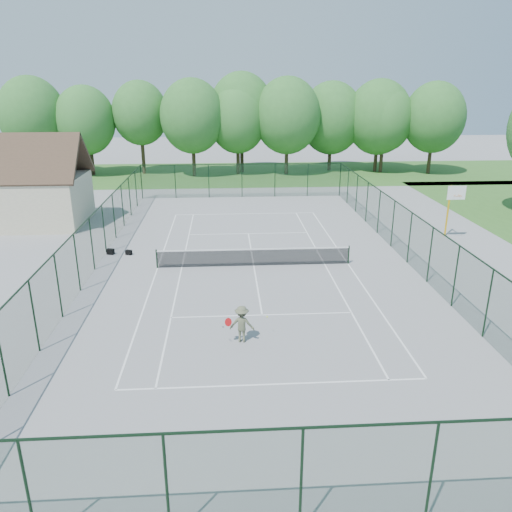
{
  "coord_description": "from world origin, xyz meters",
  "views": [
    {
      "loc": [
        -1.58,
        -26.8,
        10.06
      ],
      "look_at": [
        0.0,
        -2.0,
        1.3
      ],
      "focal_mm": 35.0,
      "sensor_mm": 36.0,
      "label": 1
    }
  ],
  "objects_px": {
    "basketball_goal": "(453,201)",
    "sports_bag_a": "(110,252)",
    "tennis_net": "(254,256)",
    "tennis_player": "(242,324)"
  },
  "relations": [
    {
      "from": "basketball_goal",
      "to": "tennis_player",
      "type": "xyz_separation_m",
      "value": [
        -14.41,
        -13.22,
        -1.79
      ]
    },
    {
      "from": "tennis_net",
      "to": "tennis_player",
      "type": "relative_size",
      "value": 5.63
    },
    {
      "from": "sports_bag_a",
      "to": "tennis_net",
      "type": "bearing_deg",
      "value": 1.47
    },
    {
      "from": "sports_bag_a",
      "to": "basketball_goal",
      "type": "bearing_deg",
      "value": 23.01
    },
    {
      "from": "tennis_net",
      "to": "basketball_goal",
      "type": "distance_m",
      "value": 14.28
    },
    {
      "from": "basketball_goal",
      "to": "sports_bag_a",
      "type": "bearing_deg",
      "value": -175.04
    },
    {
      "from": "tennis_net",
      "to": "tennis_player",
      "type": "height_order",
      "value": "tennis_player"
    },
    {
      "from": "tennis_net",
      "to": "tennis_player",
      "type": "bearing_deg",
      "value": -96.54
    },
    {
      "from": "tennis_net",
      "to": "basketball_goal",
      "type": "xyz_separation_m",
      "value": [
        13.41,
        4.49,
        1.99
      ]
    },
    {
      "from": "tennis_net",
      "to": "sports_bag_a",
      "type": "height_order",
      "value": "tennis_net"
    }
  ]
}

